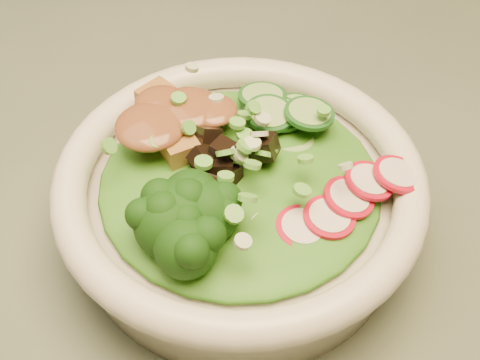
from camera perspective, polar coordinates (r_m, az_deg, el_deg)
name	(u,v)px	position (r m, az deg, el deg)	size (l,w,h in m)	color
dining_table	(343,268)	(0.58, 8.76, -7.43)	(1.20, 0.80, 0.75)	black
salad_bowl	(240,199)	(0.42, 0.00, -1.63)	(0.23, 0.23, 0.06)	silver
lettuce_bed	(240,179)	(0.41, 0.00, 0.09)	(0.17, 0.17, 0.02)	#216515
broccoli_florets	(191,225)	(0.37, -4.24, -3.84)	(0.07, 0.06, 0.04)	black
radish_slices	(324,213)	(0.39, 7.21, -2.77)	(0.09, 0.03, 0.02)	#A50C24
cucumber_slices	(288,117)	(0.44, 4.11, 5.42)	(0.06, 0.06, 0.03)	#81B967
mushroom_heap	(226,160)	(0.41, -1.24, 1.74)	(0.06, 0.06, 0.03)	black
tofu_cubes	(170,133)	(0.43, -6.02, 3.98)	(0.08, 0.05, 0.03)	brown
peanut_sauce	(168,120)	(0.42, -6.14, 5.08)	(0.06, 0.05, 0.01)	brown
scallion_garnish	(240,157)	(0.40, 0.00, 2.01)	(0.16, 0.16, 0.02)	#59A63A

